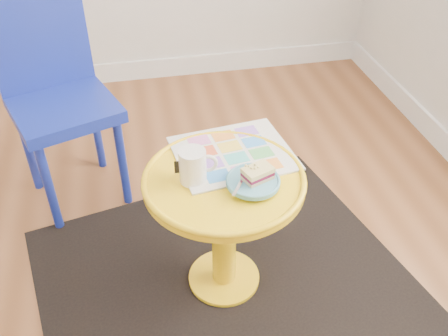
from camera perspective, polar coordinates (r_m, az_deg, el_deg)
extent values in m
cube|color=white|center=(3.22, -19.97, 9.55)|extent=(4.00, 0.02, 0.12)
cube|color=black|center=(1.90, 0.00, -12.56)|extent=(1.50, 1.35, 0.01)
cylinder|color=yellow|center=(1.90, 0.00, -12.42)|extent=(0.26, 0.26, 0.02)
cylinder|color=yellow|center=(1.72, 0.00, -7.52)|extent=(0.08, 0.08, 0.44)
cylinder|color=yellow|center=(1.57, 0.00, -1.53)|extent=(0.51, 0.51, 0.03)
cylinder|color=navy|center=(2.07, -19.28, -2.35)|extent=(0.04, 0.04, 0.40)
cylinder|color=navy|center=(2.13, -11.49, 0.40)|extent=(0.04, 0.04, 0.40)
cylinder|color=navy|center=(2.32, -21.41, 1.84)|extent=(0.04, 0.04, 0.40)
cylinder|color=navy|center=(2.37, -14.37, 4.22)|extent=(0.04, 0.04, 0.40)
cube|color=navy|center=(2.09, -17.84, 6.50)|extent=(0.49, 0.49, 0.05)
cube|color=navy|center=(2.14, -20.41, 13.53)|extent=(0.37, 0.17, 0.40)
cube|color=silver|center=(1.66, 1.05, 1.71)|extent=(0.42, 0.37, 0.01)
cylinder|color=white|center=(1.52, -3.60, 0.23)|extent=(0.08, 0.08, 0.11)
torus|color=white|center=(1.52, -1.88, 0.52)|extent=(0.06, 0.02, 0.06)
cylinder|color=#D1B78C|center=(1.49, -3.67, 1.72)|extent=(0.08, 0.08, 0.01)
cylinder|color=#549AB1|center=(1.53, 3.32, -1.83)|extent=(0.06, 0.06, 0.01)
cylinder|color=#549AB1|center=(1.52, 3.33, -1.57)|extent=(0.17, 0.17, 0.01)
cube|color=#D3BC8C|center=(1.52, 3.85, -1.02)|extent=(0.10, 0.09, 0.01)
cube|color=maroon|center=(1.51, 3.87, -0.67)|extent=(0.10, 0.09, 0.01)
cube|color=#EADB8C|center=(1.50, 3.89, -0.26)|extent=(0.10, 0.09, 0.02)
cube|color=silver|center=(1.49, 1.82, -1.90)|extent=(0.07, 0.10, 0.00)
cube|color=silver|center=(1.55, 2.68, -0.37)|extent=(0.03, 0.04, 0.00)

